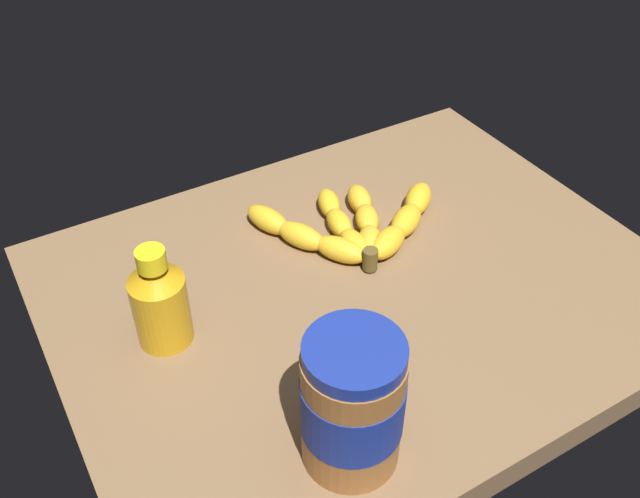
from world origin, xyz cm
name	(u,v)px	position (x,y,z in cm)	size (l,w,h in cm)	color
ground_plane	(361,294)	(0.00, 0.00, -2.16)	(76.24, 60.05, 4.32)	brown
banana_bunch	(355,225)	(4.49, 8.48, 1.64)	(27.17, 19.61, 3.53)	gold
peanut_butter_jar	(352,404)	(-14.70, -20.55, 7.77)	(9.95, 9.95, 15.65)	#9E602D
honey_bottle	(160,301)	(-24.95, 3.59, 5.80)	(6.45, 6.45, 13.25)	orange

